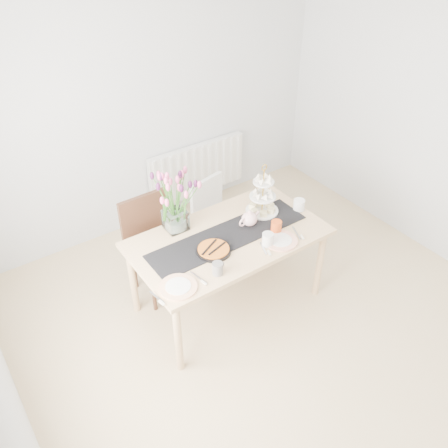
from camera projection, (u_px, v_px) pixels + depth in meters
room_shell at (304, 215)px, 3.19m from camera, size 4.50×4.50×4.50m
radiator at (197, 169)px, 5.37m from camera, size 1.20×0.08×0.60m
dining_table at (228, 244)px, 3.94m from camera, size 1.60×0.90×0.75m
chair_brown at (153, 239)px, 4.19m from camera, size 0.47×0.47×0.94m
chair_white at (215, 213)px, 4.63m from camera, size 0.48×0.48×0.82m
table_runner at (228, 236)px, 3.89m from camera, size 1.40×0.35×0.01m
tulip_vase at (174, 193)px, 3.77m from camera, size 0.64×0.64×0.54m
cake_stand at (262, 200)px, 4.10m from camera, size 0.29×0.29×0.42m
teapot at (249, 219)px, 3.98m from camera, size 0.23×0.19×0.14m
cream_jug at (299, 205)px, 4.17m from camera, size 0.12×0.12×0.10m
tart_tin at (214, 250)px, 3.73m from camera, size 0.28×0.28×0.03m
mug_grey at (218, 269)px, 3.50m from camera, size 0.10×0.10×0.10m
mug_white at (268, 239)px, 3.77m from camera, size 0.11×0.11×0.11m
mug_orange at (276, 227)px, 3.91m from camera, size 0.12×0.12×0.11m
plate_left at (178, 287)px, 3.41m from camera, size 0.32×0.32×0.01m
plate_right at (280, 241)px, 3.84m from camera, size 0.36×0.36×0.01m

